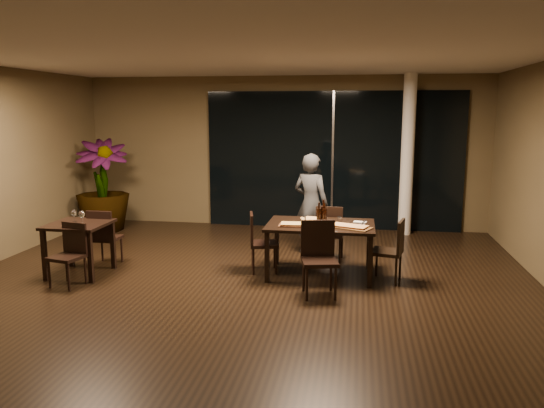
{
  "coord_description": "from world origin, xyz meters",
  "views": [
    {
      "loc": [
        1.5,
        -6.51,
        2.32
      ],
      "look_at": [
        0.34,
        0.6,
        1.05
      ],
      "focal_mm": 35.0,
      "sensor_mm": 36.0,
      "label": 1
    }
  ],
  "objects_px": {
    "main_table": "(320,229)",
    "bottle_c": "(323,211)",
    "side_table": "(79,232)",
    "diner": "(311,204)",
    "chair_side_near": "(70,251)",
    "chair_main_right": "(392,247)",
    "chair_main_near": "(319,254)",
    "chair_side_far": "(103,235)",
    "potted_plant": "(102,185)",
    "bottle_b": "(325,213)",
    "bottle_a": "(319,213)",
    "chair_main_far": "(330,230)",
    "chair_main_left": "(259,239)"
  },
  "relations": [
    {
      "from": "potted_plant",
      "to": "bottle_b",
      "type": "xyz_separation_m",
      "value": [
        4.45,
        -2.18,
        0.0
      ]
    },
    {
      "from": "chair_side_far",
      "to": "potted_plant",
      "type": "xyz_separation_m",
      "value": [
        -1.14,
        2.28,
        0.41
      ]
    },
    {
      "from": "side_table",
      "to": "chair_main_near",
      "type": "relative_size",
      "value": 0.85
    },
    {
      "from": "main_table",
      "to": "bottle_c",
      "type": "bearing_deg",
      "value": 67.47
    },
    {
      "from": "diner",
      "to": "chair_main_right",
      "type": "bearing_deg",
      "value": 157.51
    },
    {
      "from": "chair_main_near",
      "to": "chair_side_far",
      "type": "relative_size",
      "value": 1.09
    },
    {
      "from": "chair_main_near",
      "to": "main_table",
      "type": "bearing_deg",
      "value": 80.55
    },
    {
      "from": "main_table",
      "to": "chair_main_near",
      "type": "xyz_separation_m",
      "value": [
        0.04,
        -0.77,
        -0.15
      ]
    },
    {
      "from": "chair_main_far",
      "to": "bottle_a",
      "type": "bearing_deg",
      "value": 83.87
    },
    {
      "from": "chair_side_far",
      "to": "chair_main_far",
      "type": "bearing_deg",
      "value": -165.85
    },
    {
      "from": "main_table",
      "to": "side_table",
      "type": "height_order",
      "value": "same"
    },
    {
      "from": "side_table",
      "to": "chair_side_near",
      "type": "xyz_separation_m",
      "value": [
        0.12,
        -0.45,
        -0.15
      ]
    },
    {
      "from": "side_table",
      "to": "diner",
      "type": "xyz_separation_m",
      "value": [
        3.16,
        1.65,
        0.2
      ]
    },
    {
      "from": "potted_plant",
      "to": "chair_main_right",
      "type": "bearing_deg",
      "value": -23.48
    },
    {
      "from": "side_table",
      "to": "chair_main_left",
      "type": "height_order",
      "value": "chair_main_left"
    },
    {
      "from": "bottle_b",
      "to": "chair_main_near",
      "type": "bearing_deg",
      "value": -91.16
    },
    {
      "from": "diner",
      "to": "bottle_b",
      "type": "bearing_deg",
      "value": 128.18
    },
    {
      "from": "chair_side_far",
      "to": "chair_main_near",
      "type": "bearing_deg",
      "value": 168.79
    },
    {
      "from": "chair_main_far",
      "to": "chair_main_left",
      "type": "distance_m",
      "value": 1.2
    },
    {
      "from": "chair_main_left",
      "to": "chair_main_right",
      "type": "relative_size",
      "value": 1.0
    },
    {
      "from": "chair_side_far",
      "to": "potted_plant",
      "type": "distance_m",
      "value": 2.58
    },
    {
      "from": "main_table",
      "to": "chair_main_right",
      "type": "bearing_deg",
      "value": -7.28
    },
    {
      "from": "chair_main_near",
      "to": "bottle_a",
      "type": "bearing_deg",
      "value": 82.45
    },
    {
      "from": "chair_side_near",
      "to": "potted_plant",
      "type": "xyz_separation_m",
      "value": [
        -1.12,
        3.17,
        0.43
      ]
    },
    {
      "from": "main_table",
      "to": "potted_plant",
      "type": "bearing_deg",
      "value": 153.26
    },
    {
      "from": "chair_side_near",
      "to": "bottle_c",
      "type": "xyz_separation_m",
      "value": [
        3.32,
        1.03,
        0.45
      ]
    },
    {
      "from": "bottle_a",
      "to": "main_table",
      "type": "bearing_deg",
      "value": -41.78
    },
    {
      "from": "potted_plant",
      "to": "bottle_c",
      "type": "distance_m",
      "value": 4.92
    },
    {
      "from": "chair_main_right",
      "to": "bottle_c",
      "type": "relative_size",
      "value": 2.63
    },
    {
      "from": "diner",
      "to": "chair_main_left",
      "type": "bearing_deg",
      "value": 82.95
    },
    {
      "from": "chair_main_right",
      "to": "chair_side_far",
      "type": "relative_size",
      "value": 1.0
    },
    {
      "from": "chair_main_near",
      "to": "bottle_b",
      "type": "xyz_separation_m",
      "value": [
        0.02,
        0.81,
        0.37
      ]
    },
    {
      "from": "chair_side_near",
      "to": "chair_main_right",
      "type": "bearing_deg",
      "value": 22.91
    },
    {
      "from": "chair_main_far",
      "to": "chair_main_left",
      "type": "relative_size",
      "value": 1.03
    },
    {
      "from": "chair_side_far",
      "to": "bottle_a",
      "type": "relative_size",
      "value": 2.87
    },
    {
      "from": "chair_main_right",
      "to": "chair_main_near",
      "type": "bearing_deg",
      "value": -42.47
    },
    {
      "from": "chair_main_far",
      "to": "chair_side_far",
      "type": "xyz_separation_m",
      "value": [
        -3.35,
        -0.78,
        -0.01
      ]
    },
    {
      "from": "chair_side_near",
      "to": "bottle_a",
      "type": "distance_m",
      "value": 3.43
    },
    {
      "from": "side_table",
      "to": "bottle_b",
      "type": "bearing_deg",
      "value": 8.79
    },
    {
      "from": "side_table",
      "to": "diner",
      "type": "distance_m",
      "value": 3.57
    },
    {
      "from": "side_table",
      "to": "bottle_b",
      "type": "relative_size",
      "value": 2.77
    },
    {
      "from": "side_table",
      "to": "chair_side_far",
      "type": "relative_size",
      "value": 0.93
    },
    {
      "from": "chair_side_far",
      "to": "bottle_b",
      "type": "distance_m",
      "value": 3.34
    },
    {
      "from": "chair_main_far",
      "to": "chair_main_right",
      "type": "relative_size",
      "value": 1.02
    },
    {
      "from": "chair_side_far",
      "to": "diner",
      "type": "relative_size",
      "value": 0.52
    },
    {
      "from": "bottle_a",
      "to": "bottle_b",
      "type": "bearing_deg",
      "value": 6.24
    },
    {
      "from": "potted_plant",
      "to": "chair_main_left",
      "type": "bearing_deg",
      "value": -31.79
    },
    {
      "from": "side_table",
      "to": "chair_side_far",
      "type": "height_order",
      "value": "chair_side_far"
    },
    {
      "from": "chair_main_left",
      "to": "bottle_c",
      "type": "relative_size",
      "value": 2.62
    },
    {
      "from": "chair_main_near",
      "to": "bottle_b",
      "type": "relative_size",
      "value": 3.26
    }
  ]
}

